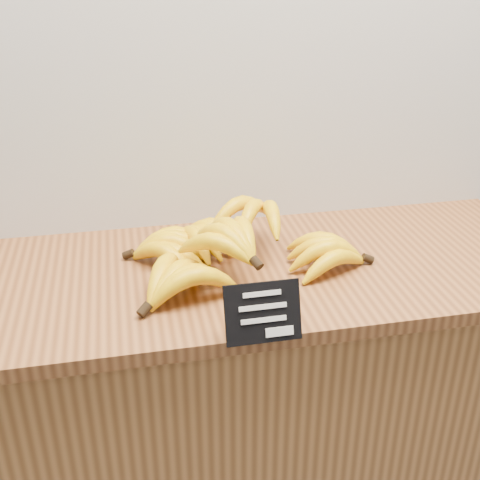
# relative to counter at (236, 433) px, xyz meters

# --- Properties ---
(counter) EXTENTS (1.27, 0.50, 0.90)m
(counter) POSITION_rel_counter_xyz_m (0.00, 0.00, 0.00)
(counter) COLOR #A16934
(counter) RESTS_ON ground
(counter_top) EXTENTS (1.47, 0.54, 0.03)m
(counter_top) POSITION_rel_counter_xyz_m (0.00, 0.00, 0.47)
(counter_top) COLOR brown
(counter_top) RESTS_ON counter
(chalkboard_sign) EXTENTS (0.14, 0.04, 0.10)m
(chalkboard_sign) POSITION_rel_counter_xyz_m (-0.00, -0.27, 0.53)
(chalkboard_sign) COLOR black
(chalkboard_sign) RESTS_ON counter_top
(banana_pile) EXTENTS (0.54, 0.36, 0.12)m
(banana_pile) POSITION_rel_counter_xyz_m (-0.02, 0.01, 0.53)
(banana_pile) COLOR yellow
(banana_pile) RESTS_ON counter_top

